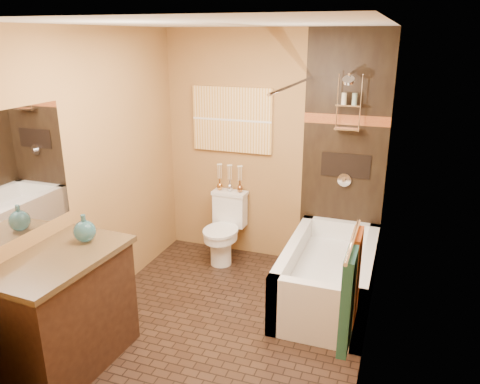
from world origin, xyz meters
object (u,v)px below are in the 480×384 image
at_px(bathtub, 328,279).
at_px(toilet, 225,228).
at_px(sunset_painting, 232,120).
at_px(vanity, 64,311).

distance_m(bathtub, toilet, 1.34).
distance_m(sunset_painting, vanity, 2.60).
xyz_separation_m(sunset_painting, vanity, (-0.48, -2.31, -1.09)).
relative_size(toilet, vanity, 0.70).
bearing_deg(toilet, vanity, -101.16).
relative_size(bathtub, vanity, 1.39).
bearing_deg(vanity, toilet, 80.12).
xyz_separation_m(sunset_painting, toilet, (-0.00, -0.26, -1.17)).
bearing_deg(toilet, sunset_painting, 92.11).
bearing_deg(vanity, bathtub, 46.01).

